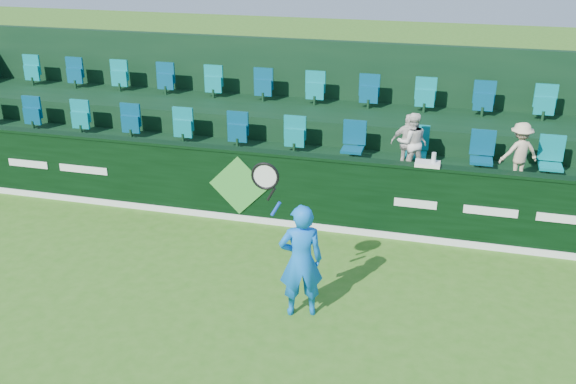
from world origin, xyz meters
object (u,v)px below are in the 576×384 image
(spectator_middle, at_px, (408,143))
(spectator_right, at_px, (519,152))
(tennis_player, at_px, (300,259))
(spectator_left, at_px, (412,142))
(drinks_bottle, at_px, (434,159))
(towel, at_px, (428,164))

(spectator_middle, distance_m, spectator_right, 1.91)
(tennis_player, relative_size, spectator_right, 2.15)
(spectator_left, relative_size, drinks_bottle, 4.81)
(spectator_left, xyz_separation_m, drinks_bottle, (0.44, -1.12, 0.11))
(spectator_left, bearing_deg, drinks_bottle, 93.35)
(tennis_player, relative_size, spectator_middle, 2.14)
(tennis_player, distance_m, spectator_middle, 3.99)
(spectator_left, distance_m, spectator_right, 1.85)
(spectator_middle, height_order, drinks_bottle, spectator_middle)
(spectator_left, bearing_deg, spectator_right, 162.01)
(spectator_right, bearing_deg, spectator_left, -23.69)
(drinks_bottle, bearing_deg, spectator_left, 111.34)
(towel, xyz_separation_m, drinks_bottle, (0.09, 0.00, 0.08))
(towel, bearing_deg, spectator_middle, 109.88)
(spectator_right, distance_m, drinks_bottle, 1.81)
(spectator_right, bearing_deg, spectator_middle, -23.69)
(drinks_bottle, bearing_deg, spectator_right, 38.42)
(towel, bearing_deg, tennis_player, -118.59)
(tennis_player, height_order, spectator_right, tennis_player)
(tennis_player, height_order, spectator_middle, tennis_player)
(tennis_player, bearing_deg, towel, 61.41)
(tennis_player, distance_m, spectator_left, 4.01)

